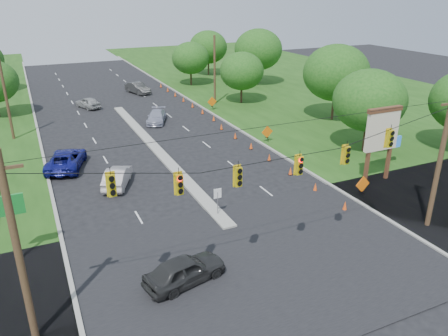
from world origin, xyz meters
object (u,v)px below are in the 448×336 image
white_sedan (117,177)px  black_sedan (185,270)px  pylon_sign (383,133)px  blue_pickup (66,159)px

white_sedan → black_sedan: bearing=116.3°
pylon_sign → blue_pickup: 26.46m
black_sedan → pylon_sign: bearing=-85.4°
white_sedan → blue_pickup: blue_pickup is taller
blue_pickup → black_sedan: bearing=119.4°
pylon_sign → white_sedan: pylon_sign is taller
pylon_sign → white_sedan: 21.18m
pylon_sign → blue_pickup: pylon_sign is taller
pylon_sign → black_sedan: size_ratio=1.36×
pylon_sign → blue_pickup: size_ratio=1.05×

